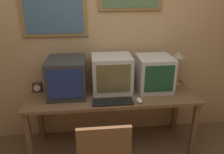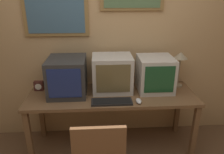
# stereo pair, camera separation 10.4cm
# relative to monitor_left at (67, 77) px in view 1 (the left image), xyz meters

# --- Properties ---
(wall_back) EXTENTS (8.00, 0.08, 2.60)m
(wall_back) POSITION_rel_monitor_left_xyz_m (0.50, 0.34, 0.35)
(wall_back) COLOR tan
(wall_back) RESTS_ON ground_plane
(desk) EXTENTS (1.93, 0.65, 0.75)m
(desk) POSITION_rel_monitor_left_xyz_m (0.51, -0.06, -0.29)
(desk) COLOR brown
(desk) RESTS_ON ground_plane
(monitor_left) EXTENTS (0.42, 0.47, 0.42)m
(monitor_left) POSITION_rel_monitor_left_xyz_m (0.00, 0.00, 0.00)
(monitor_left) COLOR #333333
(monitor_left) RESTS_ON desk
(monitor_center) EXTENTS (0.46, 0.39, 0.42)m
(monitor_center) POSITION_rel_monitor_left_xyz_m (0.52, 0.06, 0.00)
(monitor_center) COLOR beige
(monitor_center) RESTS_ON desk
(monitor_right) EXTENTS (0.40, 0.42, 0.40)m
(monitor_right) POSITION_rel_monitor_left_xyz_m (1.02, 0.04, -0.01)
(monitor_right) COLOR beige
(monitor_right) RESTS_ON desk
(keyboard_main) EXTENTS (0.44, 0.16, 0.03)m
(keyboard_main) POSITION_rel_monitor_left_xyz_m (0.49, -0.27, -0.20)
(keyboard_main) COLOR black
(keyboard_main) RESTS_ON desk
(mouse_near_keyboard) EXTENTS (0.06, 0.12, 0.04)m
(mouse_near_keyboard) POSITION_rel_monitor_left_xyz_m (0.78, -0.29, -0.19)
(mouse_near_keyboard) COLOR silver
(mouse_near_keyboard) RESTS_ON desk
(desk_clock) EXTENTS (0.11, 0.06, 0.11)m
(desk_clock) POSITION_rel_monitor_left_xyz_m (-0.36, 0.10, -0.15)
(desk_clock) COLOR #4C231E
(desk_clock) RESTS_ON desk
(desk_lamp) EXTENTS (0.17, 0.17, 0.44)m
(desk_lamp) POSITION_rel_monitor_left_xyz_m (1.34, 0.13, 0.14)
(desk_lamp) COLOR tan
(desk_lamp) RESTS_ON desk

